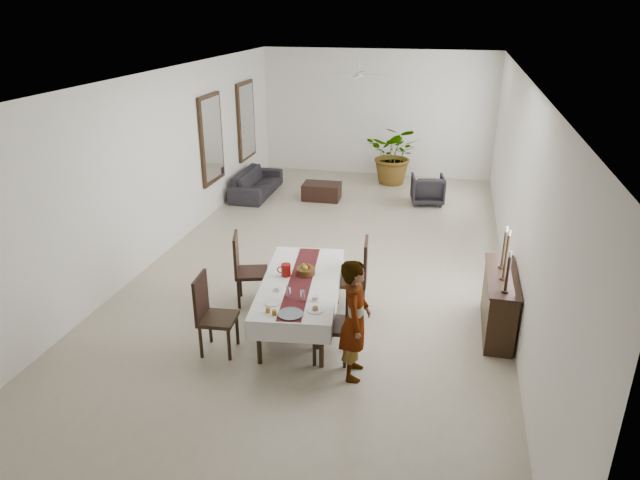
# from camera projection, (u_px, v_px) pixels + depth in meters

# --- Properties ---
(floor) EXTENTS (6.00, 12.00, 0.00)m
(floor) POSITION_uv_depth(u_px,v_px,m) (326.00, 265.00, 9.94)
(floor) COLOR #B9AF93
(floor) RESTS_ON ground
(ceiling) EXTENTS (6.00, 12.00, 0.02)m
(ceiling) POSITION_uv_depth(u_px,v_px,m) (326.00, 76.00, 8.71)
(ceiling) COLOR silver
(ceiling) RESTS_ON wall_back
(wall_back) EXTENTS (6.00, 0.02, 3.20)m
(wall_back) POSITION_uv_depth(u_px,v_px,m) (377.00, 114.00, 14.72)
(wall_back) COLOR white
(wall_back) RESTS_ON floor
(wall_front) EXTENTS (6.00, 0.02, 3.20)m
(wall_front) POSITION_uv_depth(u_px,v_px,m) (136.00, 414.00, 3.93)
(wall_front) COLOR white
(wall_front) RESTS_ON floor
(wall_left) EXTENTS (0.02, 12.00, 3.20)m
(wall_left) POSITION_uv_depth(u_px,v_px,m) (159.00, 166.00, 9.96)
(wall_left) COLOR white
(wall_left) RESTS_ON floor
(wall_right) EXTENTS (0.02, 12.00, 3.20)m
(wall_right) POSITION_uv_depth(u_px,v_px,m) (518.00, 190.00, 8.69)
(wall_right) COLOR white
(wall_right) RESTS_ON floor
(dining_table_top) EXTENTS (1.16, 2.24, 0.04)m
(dining_table_top) POSITION_uv_depth(u_px,v_px,m) (301.00, 283.00, 7.89)
(dining_table_top) COLOR black
(dining_table_top) RESTS_ON table_leg_fl
(table_leg_fl) EXTENTS (0.07, 0.07, 0.62)m
(table_leg_fl) POSITION_uv_depth(u_px,v_px,m) (259.00, 342.00, 7.12)
(table_leg_fl) COLOR black
(table_leg_fl) RESTS_ON floor
(table_leg_fr) EXTENTS (0.07, 0.07, 0.62)m
(table_leg_fr) POSITION_uv_depth(u_px,v_px,m) (321.00, 345.00, 7.05)
(table_leg_fr) COLOR black
(table_leg_fr) RESTS_ON floor
(table_leg_bl) EXTENTS (0.07, 0.07, 0.62)m
(table_leg_bl) POSITION_uv_depth(u_px,v_px,m) (285.00, 272.00, 8.99)
(table_leg_bl) COLOR black
(table_leg_bl) RESTS_ON floor
(table_leg_br) EXTENTS (0.07, 0.07, 0.62)m
(table_leg_br) POSITION_uv_depth(u_px,v_px,m) (334.00, 274.00, 8.92)
(table_leg_br) COLOR black
(table_leg_br) RESTS_ON floor
(tablecloth_top) EXTENTS (1.34, 2.42, 0.01)m
(tablecloth_top) POSITION_uv_depth(u_px,v_px,m) (301.00, 281.00, 7.88)
(tablecloth_top) COLOR white
(tablecloth_top) RESTS_ON dining_table_top
(tablecloth_drape_left) EXTENTS (0.30, 2.29, 0.27)m
(tablecloth_drape_left) POSITION_uv_depth(u_px,v_px,m) (264.00, 288.00, 7.98)
(tablecloth_drape_left) COLOR white
(tablecloth_drape_left) RESTS_ON dining_table_top
(tablecloth_drape_right) EXTENTS (0.30, 2.29, 0.27)m
(tablecloth_drape_right) POSITION_uv_depth(u_px,v_px,m) (338.00, 291.00, 7.88)
(tablecloth_drape_right) COLOR white
(tablecloth_drape_right) RESTS_ON dining_table_top
(tablecloth_drape_near) EXTENTS (1.05, 0.14, 0.27)m
(tablecloth_drape_near) POSITION_uv_depth(u_px,v_px,m) (288.00, 333.00, 6.88)
(tablecloth_drape_near) COLOR silver
(tablecloth_drape_near) RESTS_ON dining_table_top
(tablecloth_drape_far) EXTENTS (1.05, 0.14, 0.27)m
(tablecloth_drape_far) POSITION_uv_depth(u_px,v_px,m) (310.00, 256.00, 8.98)
(tablecloth_drape_far) COLOR silver
(tablecloth_drape_far) RESTS_ON dining_table_top
(table_runner) EXTENTS (0.60, 2.25, 0.00)m
(table_runner) POSITION_uv_depth(u_px,v_px,m) (301.00, 281.00, 7.88)
(table_runner) COLOR maroon
(table_runner) RESTS_ON tablecloth_top
(red_pitcher) EXTENTS (0.15, 0.15, 0.18)m
(red_pitcher) POSITION_uv_depth(u_px,v_px,m) (286.00, 270.00, 7.99)
(red_pitcher) COLOR maroon
(red_pitcher) RESTS_ON tablecloth_top
(pitcher_handle) EXTENTS (0.11, 0.03, 0.11)m
(pitcher_handle) POSITION_uv_depth(u_px,v_px,m) (281.00, 270.00, 8.00)
(pitcher_handle) COLOR #9C0B16
(pitcher_handle) RESTS_ON red_pitcher
(wine_glass_near) EXTENTS (0.06, 0.06, 0.15)m
(wine_glass_near) POSITION_uv_depth(u_px,v_px,m) (303.00, 296.00, 7.31)
(wine_glass_near) COLOR white
(wine_glass_near) RESTS_ON tablecloth_top
(wine_glass_mid) EXTENTS (0.06, 0.06, 0.15)m
(wine_glass_mid) POSITION_uv_depth(u_px,v_px,m) (289.00, 292.00, 7.41)
(wine_glass_mid) COLOR white
(wine_glass_mid) RESTS_ON tablecloth_top
(teacup_right) EXTENTS (0.08, 0.08, 0.05)m
(teacup_right) POSITION_uv_depth(u_px,v_px,m) (316.00, 298.00, 7.35)
(teacup_right) COLOR silver
(teacup_right) RESTS_ON saucer_right
(saucer_right) EXTENTS (0.13, 0.13, 0.01)m
(saucer_right) POSITION_uv_depth(u_px,v_px,m) (316.00, 300.00, 7.36)
(saucer_right) COLOR white
(saucer_right) RESTS_ON tablecloth_top
(teacup_left) EXTENTS (0.08, 0.08, 0.05)m
(teacup_left) POSITION_uv_depth(u_px,v_px,m) (278.00, 288.00, 7.61)
(teacup_left) COLOR white
(teacup_left) RESTS_ON saucer_left
(saucer_left) EXTENTS (0.13, 0.13, 0.01)m
(saucer_left) POSITION_uv_depth(u_px,v_px,m) (278.00, 290.00, 7.61)
(saucer_left) COLOR silver
(saucer_left) RESTS_ON tablecloth_top
(plate_near_right) EXTENTS (0.21, 0.21, 0.01)m
(plate_near_right) POSITION_uv_depth(u_px,v_px,m) (315.00, 310.00, 7.11)
(plate_near_right) COLOR silver
(plate_near_right) RESTS_ON tablecloth_top
(bread_near_right) EXTENTS (0.08, 0.08, 0.08)m
(bread_near_right) POSITION_uv_depth(u_px,v_px,m) (315.00, 308.00, 7.10)
(bread_near_right) COLOR tan
(bread_near_right) RESTS_ON plate_near_right
(plate_near_left) EXTENTS (0.21, 0.21, 0.01)m
(plate_near_left) POSITION_uv_depth(u_px,v_px,m) (273.00, 303.00, 7.29)
(plate_near_left) COLOR silver
(plate_near_left) RESTS_ON tablecloth_top
(plate_far_left) EXTENTS (0.21, 0.21, 0.01)m
(plate_far_left) POSITION_uv_depth(u_px,v_px,m) (286.00, 264.00, 8.35)
(plate_far_left) COLOR white
(plate_far_left) RESTS_ON tablecloth_top
(serving_tray) EXTENTS (0.32, 0.32, 0.02)m
(serving_tray) POSITION_uv_depth(u_px,v_px,m) (290.00, 314.00, 7.01)
(serving_tray) COLOR #434349
(serving_tray) RESTS_ON tablecloth_top
(jam_jar_a) EXTENTS (0.06, 0.06, 0.07)m
(jam_jar_a) POSITION_uv_depth(u_px,v_px,m) (274.00, 313.00, 7.00)
(jam_jar_a) COLOR #885713
(jam_jar_a) RESTS_ON tablecloth_top
(jam_jar_b) EXTENTS (0.06, 0.06, 0.07)m
(jam_jar_b) POSITION_uv_depth(u_px,v_px,m) (268.00, 310.00, 7.06)
(jam_jar_b) COLOR #855B13
(jam_jar_b) RESTS_ON tablecloth_top
(fruit_basket) EXTENTS (0.27, 0.27, 0.09)m
(fruit_basket) POSITION_uv_depth(u_px,v_px,m) (306.00, 271.00, 8.06)
(fruit_basket) COLOR brown
(fruit_basket) RESTS_ON tablecloth_top
(fruit_red) EXTENTS (0.08, 0.08, 0.08)m
(fruit_red) POSITION_uv_depth(u_px,v_px,m) (308.00, 266.00, 8.05)
(fruit_red) COLOR maroon
(fruit_red) RESTS_ON fruit_basket
(fruit_green) EXTENTS (0.07, 0.07, 0.07)m
(fruit_green) POSITION_uv_depth(u_px,v_px,m) (303.00, 266.00, 8.06)
(fruit_green) COLOR olive
(fruit_green) RESTS_ON fruit_basket
(fruit_yellow) EXTENTS (0.07, 0.07, 0.07)m
(fruit_yellow) POSITION_uv_depth(u_px,v_px,m) (305.00, 268.00, 8.00)
(fruit_yellow) COLOR gold
(fruit_yellow) RESTS_ON fruit_basket
(chair_right_near_seat) EXTENTS (0.52, 0.52, 0.05)m
(chair_right_near_seat) POSITION_uv_depth(u_px,v_px,m) (331.00, 325.00, 7.16)
(chair_right_near_seat) COLOR black
(chair_right_near_seat) RESTS_ON chair_right_near_leg_fl
(chair_right_near_leg_fl) EXTENTS (0.05, 0.05, 0.46)m
(chair_right_near_leg_fl) POSITION_uv_depth(u_px,v_px,m) (345.00, 352.00, 7.07)
(chair_right_near_leg_fl) COLOR black
(chair_right_near_leg_fl) RESTS_ON floor
(chair_right_near_leg_fr) EXTENTS (0.05, 0.05, 0.46)m
(chair_right_near_leg_fr) POSITION_uv_depth(u_px,v_px,m) (347.00, 335.00, 7.42)
(chair_right_near_leg_fr) COLOR black
(chair_right_near_leg_fr) RESTS_ON floor
(chair_right_near_leg_bl) EXTENTS (0.05, 0.05, 0.46)m
(chair_right_near_leg_bl) POSITION_uv_depth(u_px,v_px,m) (314.00, 350.00, 7.10)
(chair_right_near_leg_bl) COLOR black
(chair_right_near_leg_bl) RESTS_ON floor
(chair_right_near_leg_br) EXTENTS (0.05, 0.05, 0.46)m
(chair_right_near_leg_br) POSITION_uv_depth(u_px,v_px,m) (318.00, 334.00, 7.45)
(chair_right_near_leg_br) COLOR black
(chair_right_near_leg_br) RESTS_ON floor
(chair_right_near_back) EXTENTS (0.10, 0.47, 0.59)m
(chair_right_near_back) POSITION_uv_depth(u_px,v_px,m) (348.00, 304.00, 7.02)
(chair_right_near_back) COLOR black
(chair_right_near_back) RESTS_ON chair_right_near_seat
(chair_right_far_seat) EXTENTS (0.53, 0.53, 0.05)m
(chair_right_far_seat) POSITION_uv_depth(u_px,v_px,m) (350.00, 280.00, 8.28)
(chair_right_far_seat) COLOR black
(chair_right_far_seat) RESTS_ON chair_right_far_leg_fl
(chair_right_far_leg_fl) EXTENTS (0.05, 0.05, 0.48)m
(chair_right_far_leg_fl) POSITION_uv_depth(u_px,v_px,m) (362.00, 304.00, 8.18)
(chair_right_far_leg_fl) COLOR black
(chair_right_far_leg_fl) RESTS_ON floor
(chair_right_far_leg_fr) EXTENTS (0.05, 0.05, 0.48)m
(chair_right_far_leg_fr) POSITION_uv_depth(u_px,v_px,m) (364.00, 291.00, 8.54)
(chair_right_far_leg_fr) COLOR black
(chair_right_far_leg_fr) RESTS_ON floor
(chair_right_far_leg_bl) EXTENTS (0.05, 0.05, 0.48)m
(chair_right_far_leg_bl) POSITION_uv_depth(u_px,v_px,m) (335.00, 302.00, 8.23)
(chair_right_far_leg_bl) COLOR black
(chair_right_far_leg_bl) RESTS_ON floor
(chair_right_far_leg_br) EXTENTS (0.05, 0.05, 0.48)m
(chair_right_far_leg_br) POSITION_uv_depth(u_px,v_px,m) (337.00, 290.00, 8.59)
(chair_right_far_leg_br) COLOR black
(chair_right_far_leg_br) RESTS_ON floor
(chair_right_far_back) EXTENTS (0.10, 0.48, 0.61)m
(chair_right_far_back) POSITION_uv_depth(u_px,v_px,m) (366.00, 260.00, 8.13)
(chair_right_far_back) COLOR black
(chair_right_far_back) RESTS_ON chair_right_far_seat
(chair_left_near_seat) EXTENTS (0.49, 0.49, 0.05)m
(chair_left_near_seat) POSITION_uv_depth(u_px,v_px,m) (218.00, 319.00, 7.32)
(chair_left_near_seat) COLOR black
(chair_left_near_seat) RESTS_ON chair_left_near_leg_fl
(chair_left_near_leg_fl) EXTENTS (0.05, 0.05, 0.45)m
(chair_left_near_leg_fl) POSITION_uv_depth(u_px,v_px,m) (210.00, 327.00, 7.61)
(chair_left_near_leg_fl) COLOR black
(chair_left_near_leg_fl) RESTS_ON floor
(chair_left_near_leg_fr) EXTENTS (0.05, 0.05, 0.45)m
(chair_left_near_leg_fr) POSITION_uv_depth(u_px,v_px,m) (201.00, 342.00, 7.27)
(chair_left_near_leg_fr) COLOR black
(chair_left_near_leg_fr) RESTS_ON floor
(chair_left_near_leg_bl) EXTENTS (0.05, 0.05, 0.45)m
(chair_left_near_leg_bl) POSITION_uv_depth(u_px,v_px,m) (237.00, 329.00, 7.56)
(chair_left_near_leg_bl) COLOR black
(chair_left_near_leg_bl) RESTS_ON floor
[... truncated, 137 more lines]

